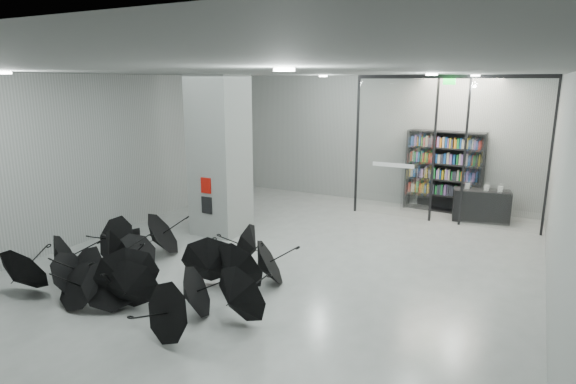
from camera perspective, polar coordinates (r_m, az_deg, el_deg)
The scene contains 9 objects.
room at distance 9.05m, azimuth -2.73°, elevation 6.79°, with size 14.00×14.02×4.01m.
column at distance 12.17m, azimuth -8.14°, elevation 4.33°, with size 1.20×1.20×4.00m, color slate.
fire_cabinet at distance 11.80m, azimuth -9.79°, elevation 0.78°, with size 0.28×0.04×0.38m, color #A50A07.
info_panel at distance 11.92m, azimuth -9.69°, elevation -1.57°, with size 0.30×0.03×0.42m, color black.
exit_sign at distance 13.24m, azimuth 18.73°, elevation 12.39°, with size 0.30×0.06×0.15m, color #0CE533.
glass_partition at distance 13.54m, azimuth 18.32°, elevation 5.46°, with size 5.06×0.08×4.00m.
bookshelf at distance 14.94m, azimuth 18.15°, elevation 2.33°, with size 2.19×0.44×2.41m, color black, non-canonical shape.
shop_counter at distance 14.35m, azimuth 22.08°, elevation -1.51°, with size 1.49×0.59×0.89m, color black.
umbrella_cluster at distance 9.44m, azimuth -16.60°, elevation -9.39°, with size 5.35×4.21×1.30m.
Camera 1 is at (4.53, -7.76, 3.85)m, focal length 29.73 mm.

